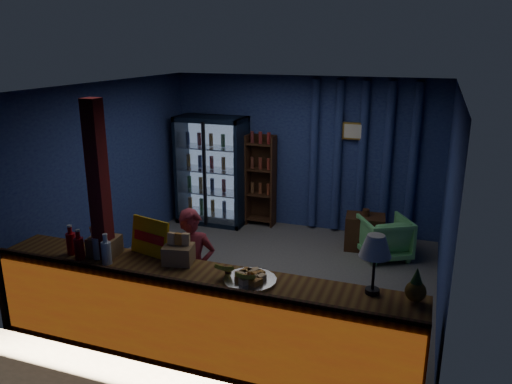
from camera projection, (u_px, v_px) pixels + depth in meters
ground at (260, 278)px, 6.87m from camera, size 4.60×4.60×0.00m
room_walls at (260, 167)px, 6.42m from camera, size 4.60×4.60×4.60m
counter at (197, 315)px, 5.01m from camera, size 4.40×0.57×0.99m
support_post at (103, 226)px, 5.12m from camera, size 0.16×0.16×2.60m
beverage_cooler at (214, 171)px, 8.83m from camera, size 1.20×0.62×1.90m
bottle_shelf at (261, 181)px, 8.72m from camera, size 0.50×0.28×1.60m
curtain_folds at (362, 159)px, 8.10m from camera, size 1.74×0.14×2.50m
framed_picture at (354, 131)px, 7.98m from camera, size 0.36×0.04×0.28m
shopkeeper at (193, 270)px, 5.52m from camera, size 0.60×0.51×1.39m
green_chair at (384, 238)px, 7.45m from camera, size 0.93×0.93×0.63m
side_table at (365, 232)px, 7.78m from camera, size 0.64×0.49×0.65m
yellow_sign at (150, 237)px, 5.23m from camera, size 0.50×0.21×0.39m
soda_bottles at (88, 247)px, 5.15m from camera, size 0.60×0.18×0.32m
snack_box_left at (104, 244)px, 5.26m from camera, size 0.33×0.28×0.32m
snack_box_centre at (179, 253)px, 5.06m from camera, size 0.33×0.29×0.31m
pastry_tray at (250, 279)px, 4.68m from camera, size 0.51×0.51×0.08m
banana_bunches at (237, 273)px, 4.69m from camera, size 0.48×0.29×0.16m
table_lamp at (375, 248)px, 4.34m from camera, size 0.28×0.28×0.56m
pineapple at (416, 288)px, 4.28m from camera, size 0.18×0.18×0.31m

